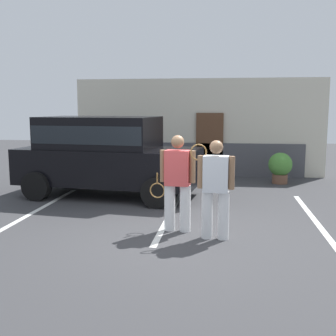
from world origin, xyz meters
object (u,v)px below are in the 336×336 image
object	(u,v)px
parked_suv	(105,152)
potted_plant_by_porch	(280,166)
tennis_player_man	(177,182)
tennis_player_woman	(215,188)

from	to	relation	value
parked_suv	potted_plant_by_porch	size ratio (longest dim) A/B	5.11
parked_suv	potted_plant_by_porch	distance (m)	5.34
tennis_player_man	tennis_player_woman	bearing A→B (deg)	158.27
tennis_player_woman	potted_plant_by_porch	bearing A→B (deg)	-103.01
tennis_player_man	tennis_player_woman	xyz separation A→B (m)	(0.71, -0.37, -0.02)
parked_suv	tennis_player_man	xyz separation A→B (m)	(2.20, -2.81, -0.22)
potted_plant_by_porch	tennis_player_woman	bearing A→B (deg)	-107.91
parked_suv	potted_plant_by_porch	world-z (taller)	parked_suv
tennis_player_man	potted_plant_by_porch	world-z (taller)	tennis_player_man
tennis_player_man	tennis_player_woman	size ratio (longest dim) A/B	1.03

